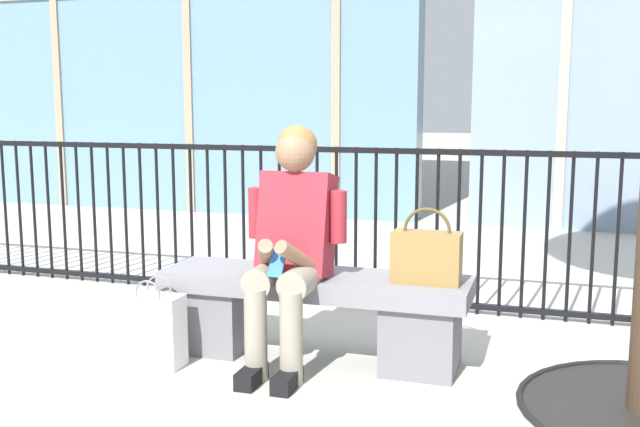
% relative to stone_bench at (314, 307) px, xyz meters
% --- Properties ---
extents(ground_plane, '(60.00, 60.00, 0.00)m').
position_rel_stone_bench_xyz_m(ground_plane, '(0.00, 0.00, -0.27)').
color(ground_plane, '#B2ADA3').
extents(stone_bench, '(1.60, 0.44, 0.45)m').
position_rel_stone_bench_xyz_m(stone_bench, '(0.00, 0.00, 0.00)').
color(stone_bench, slate).
rests_on(stone_bench, ground).
extents(seated_person_with_phone, '(0.52, 0.66, 1.21)m').
position_rel_stone_bench_xyz_m(seated_person_with_phone, '(-0.08, -0.13, 0.38)').
color(seated_person_with_phone, gray).
rests_on(seated_person_with_phone, ground).
extents(handbag_on_bench, '(0.33, 0.16, 0.37)m').
position_rel_stone_bench_xyz_m(handbag_on_bench, '(0.58, -0.01, 0.31)').
color(handbag_on_bench, olive).
rests_on(handbag_on_bench, stone_bench).
extents(shopping_bag, '(0.29, 0.15, 0.46)m').
position_rel_stone_bench_xyz_m(shopping_bag, '(-0.73, -0.36, -0.08)').
color(shopping_bag, white).
rests_on(shopping_bag, ground).
extents(plaza_railing, '(10.00, 0.04, 1.04)m').
position_rel_stone_bench_xyz_m(plaza_railing, '(0.00, 1.08, 0.26)').
color(plaza_railing, black).
rests_on(plaza_railing, ground).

